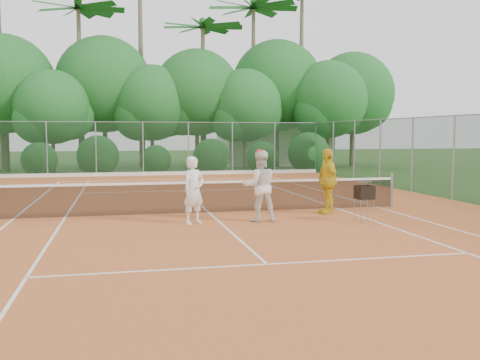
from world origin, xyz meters
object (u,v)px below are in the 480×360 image
player_yellow (327,181)px  ball_hopper (364,193)px  player_center_grp (260,186)px  player_white (194,190)px

player_yellow → ball_hopper: size_ratio=1.98×
player_center_grp → player_yellow: bearing=21.5°
player_white → ball_hopper: player_white is taller
player_white → ball_hopper: bearing=-40.3°
player_white → player_yellow: (4.09, 0.93, 0.08)m
player_center_grp → player_white: bearing=-179.3°
ball_hopper → player_center_grp: bearing=171.0°
player_white → player_center_grp: 1.79m
player_white → player_yellow: size_ratio=0.92×
ball_hopper → player_yellow: bearing=109.9°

